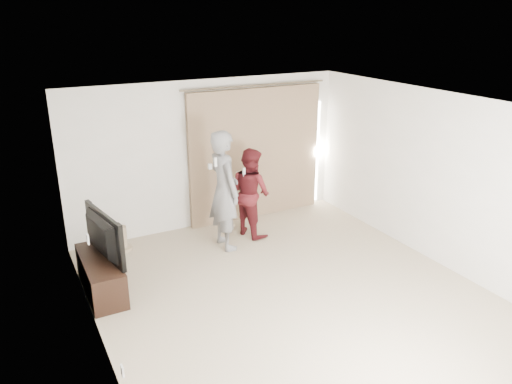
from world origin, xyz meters
TOP-DOWN VIEW (x-y plane):
  - floor at (0.00, 0.00)m, footprint 5.50×5.50m
  - wall_back at (0.00, 2.75)m, footprint 5.00×0.04m
  - wall_left at (-2.50, -0.00)m, footprint 0.04×5.50m
  - ceiling at (0.00, 0.00)m, footprint 5.00×5.50m
  - curtain at (0.91, 2.68)m, footprint 2.80×0.11m
  - tv_console at (-2.27, 1.24)m, footprint 0.45×1.29m
  - tv at (-2.27, 1.24)m, footprint 0.35×1.16m
  - scratching_post at (-1.71, 2.39)m, footprint 0.31×0.31m
  - person_man at (-0.16, 1.74)m, footprint 0.49×0.73m
  - person_woman at (0.44, 1.98)m, footprint 0.74×0.86m

SIDE VIEW (x-z plane):
  - floor at x=0.00m, z-range 0.00..0.00m
  - scratching_post at x=-1.71m, z-range -0.04..0.37m
  - tv_console at x=-2.27m, z-range 0.00..0.50m
  - person_woman at x=0.44m, z-range 0.00..1.54m
  - tv at x=-2.27m, z-range 0.50..1.16m
  - person_man at x=-0.16m, z-range 0.00..1.95m
  - curtain at x=0.91m, z-range -0.02..2.43m
  - wall_left at x=-2.50m, z-range 0.00..2.60m
  - wall_back at x=0.00m, z-range 0.00..2.60m
  - ceiling at x=0.00m, z-range 2.60..2.60m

